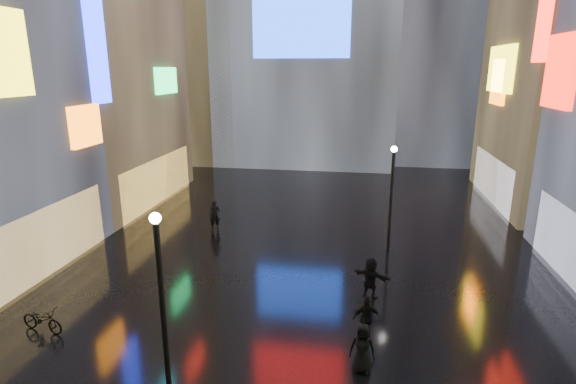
% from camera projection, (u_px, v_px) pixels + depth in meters
% --- Properties ---
extents(ground, '(140.00, 140.00, 0.00)m').
position_uv_depth(ground, '(313.00, 245.00, 22.94)').
color(ground, black).
rests_on(ground, ground).
extents(building_left_far, '(10.28, 12.00, 22.00)m').
position_uv_depth(building_left_far, '(73.00, 31.00, 28.20)').
color(building_left_far, black).
rests_on(building_left_far, ground).
extents(tower_flank_left, '(10.00, 10.00, 26.00)m').
position_uv_depth(tower_flank_left, '(194.00, 21.00, 42.56)').
color(tower_flank_left, black).
rests_on(tower_flank_left, ground).
extents(lamp_near, '(0.30, 0.30, 5.20)m').
position_uv_depth(lamp_near, '(161.00, 293.00, 11.96)').
color(lamp_near, black).
rests_on(lamp_near, ground).
extents(lamp_far, '(0.30, 0.30, 5.20)m').
position_uv_depth(lamp_far, '(391.00, 192.00, 21.64)').
color(lamp_far, black).
rests_on(lamp_far, ground).
extents(pedestrian_3, '(0.95, 0.53, 1.53)m').
position_uv_depth(pedestrian_3, '(367.00, 318.00, 14.83)').
color(pedestrian_3, black).
rests_on(pedestrian_3, ground).
extents(pedestrian_4, '(0.79, 0.54, 1.55)m').
position_uv_depth(pedestrian_4, '(362.00, 348.00, 13.21)').
color(pedestrian_4, black).
rests_on(pedestrian_4, ground).
extents(pedestrian_5, '(1.60, 1.04, 1.65)m').
position_uv_depth(pedestrian_5, '(371.00, 278.00, 17.49)').
color(pedestrian_5, black).
rests_on(pedestrian_5, ground).
extents(pedestrian_6, '(0.72, 0.61, 1.68)m').
position_uv_depth(pedestrian_6, '(215.00, 215.00, 24.87)').
color(pedestrian_6, black).
rests_on(pedestrian_6, ground).
extents(umbrella_2, '(1.35, 1.36, 0.90)m').
position_uv_depth(umbrella_2, '(364.00, 311.00, 12.88)').
color(umbrella_2, black).
rests_on(umbrella_2, pedestrian_4).
extents(bicycle, '(1.76, 0.88, 0.89)m').
position_uv_depth(bicycle, '(42.00, 320.00, 15.31)').
color(bicycle, black).
rests_on(bicycle, ground).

